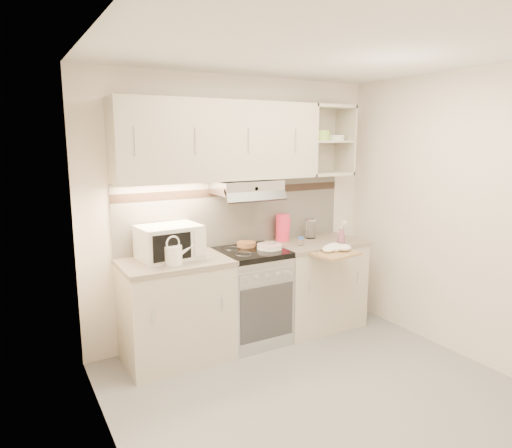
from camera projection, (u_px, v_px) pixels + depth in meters
name	position (u px, v px, depth m)	size (l,w,h in m)	color
ground	(321.00, 394.00, 3.48)	(3.00, 3.00, 0.00)	gray
room_shell	(298.00, 177.00, 3.49)	(3.04, 2.84, 2.52)	white
base_cabinet_left	(176.00, 312.00, 3.97)	(0.90, 0.60, 0.86)	beige
worktop_left	(175.00, 262.00, 3.89)	(0.92, 0.62, 0.04)	gray
base_cabinet_right	(315.00, 285.00, 4.70)	(0.90, 0.60, 0.86)	beige
worktop_right	(316.00, 243.00, 4.62)	(0.92, 0.62, 0.04)	gray
electric_range	(251.00, 296.00, 4.33)	(0.60, 0.60, 0.90)	#B7B7BC
microwave	(169.00, 242.00, 3.92)	(0.54, 0.42, 0.29)	silver
watering_can	(174.00, 254.00, 3.75)	(0.28, 0.15, 0.24)	white
plate_stack	(270.00, 246.00, 4.28)	(0.24, 0.24, 0.05)	white
bread_loaf	(246.00, 244.00, 4.37)	(0.18, 0.18, 0.05)	#B87151
pink_pitcher	(283.00, 227.00, 4.60)	(0.15, 0.14, 0.27)	#FF2F53
glass_jar	(311.00, 229.00, 4.72)	(0.11, 0.11, 0.20)	silver
spice_jar	(301.00, 241.00, 4.41)	(0.06, 0.06, 0.08)	silver
spray_bottle	(341.00, 234.00, 4.50)	(0.09, 0.09, 0.24)	#FD95C4
cutting_board	(333.00, 253.00, 4.24)	(0.40, 0.36, 0.02)	#AC964A
dish_towel	(335.00, 248.00, 4.25)	(0.28, 0.24, 0.08)	silver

